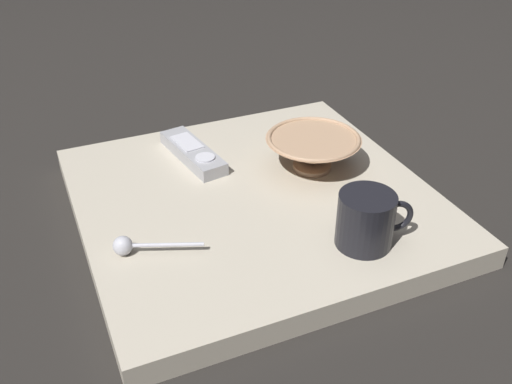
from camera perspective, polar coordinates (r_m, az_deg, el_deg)
ground_plane at (r=1.00m, az=-0.17°, el=-2.00°), size 6.00×6.00×0.00m
table at (r=0.99m, az=-0.17°, el=-1.07°), size 0.57×0.57×0.04m
cereal_bowl at (r=1.03m, az=5.59°, el=4.09°), size 0.17×0.17×0.06m
coffee_mug at (r=0.86m, az=10.78°, el=-2.70°), size 0.11×0.08×0.08m
teaspoon at (r=0.86m, az=-12.35°, el=-5.15°), size 0.12×0.06×0.03m
tv_remote_near at (r=1.08m, az=-6.20°, el=3.87°), size 0.08×0.18×0.03m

